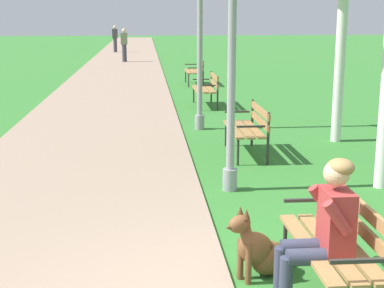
# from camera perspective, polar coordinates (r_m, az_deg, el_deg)

# --- Properties ---
(paved_path) EXTENTS (3.52, 60.00, 0.04)m
(paved_path) POSITION_cam_1_polar(r_m,az_deg,el_deg) (27.99, -6.83, 7.94)
(paved_path) COLOR gray
(paved_path) RESTS_ON ground
(park_bench_near) EXTENTS (0.55, 1.50, 0.85)m
(park_bench_near) POSITION_cam_1_polar(r_m,az_deg,el_deg) (5.05, 14.53, -9.12)
(park_bench_near) COLOR olive
(park_bench_near) RESTS_ON ground
(park_bench_mid) EXTENTS (0.55, 1.50, 0.85)m
(park_bench_mid) POSITION_cam_1_polar(r_m,az_deg,el_deg) (9.78, 5.70, 1.85)
(park_bench_mid) COLOR olive
(park_bench_mid) RESTS_ON ground
(park_bench_far) EXTENTS (0.55, 1.50, 0.85)m
(park_bench_far) POSITION_cam_1_polar(r_m,az_deg,el_deg) (14.92, 1.54, 5.70)
(park_bench_far) COLOR olive
(park_bench_far) RESTS_ON ground
(park_bench_furthest) EXTENTS (0.55, 1.50, 0.85)m
(park_bench_furthest) POSITION_cam_1_polar(r_m,az_deg,el_deg) (19.58, 0.38, 7.41)
(park_bench_furthest) COLOR olive
(park_bench_furthest) RESTS_ON ground
(person_seated_on_near_bench) EXTENTS (0.74, 0.49, 1.25)m
(person_seated_on_near_bench) POSITION_cam_1_polar(r_m,az_deg,el_deg) (4.80, 12.84, -8.05)
(person_seated_on_near_bench) COLOR #33384C
(person_seated_on_near_bench) RESTS_ON ground
(dog_brown) EXTENTS (0.77, 0.49, 0.71)m
(dog_brown) POSITION_cam_1_polar(r_m,az_deg,el_deg) (5.35, 6.75, -10.43)
(dog_brown) COLOR brown
(dog_brown) RESTS_ON ground
(lamp_post_near) EXTENTS (0.24, 0.24, 4.28)m
(lamp_post_near) POSITION_cam_1_polar(r_m,az_deg,el_deg) (7.56, 4.02, 11.63)
(lamp_post_near) COLOR gray
(lamp_post_near) RESTS_ON ground
(lamp_post_mid) EXTENTS (0.24, 0.24, 4.65)m
(lamp_post_mid) POSITION_cam_1_polar(r_m,az_deg,el_deg) (11.78, 0.79, 13.02)
(lamp_post_mid) COLOR gray
(lamp_post_mid) RESTS_ON ground
(pedestrian_distant) EXTENTS (0.32, 0.22, 1.65)m
(pedestrian_distant) POSITION_cam_1_polar(r_m,az_deg,el_deg) (28.69, -6.75, 9.71)
(pedestrian_distant) COLOR #383842
(pedestrian_distant) RESTS_ON ground
(pedestrian_further_distant) EXTENTS (0.32, 0.22, 1.65)m
(pedestrian_further_distant) POSITION_cam_1_polar(r_m,az_deg,el_deg) (36.00, -7.65, 10.30)
(pedestrian_further_distant) COLOR #383842
(pedestrian_further_distant) RESTS_ON ground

